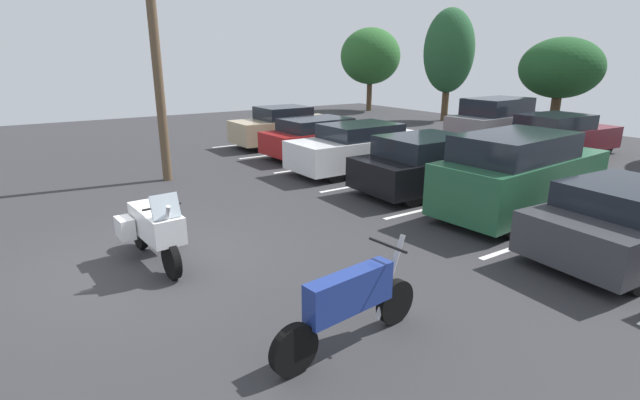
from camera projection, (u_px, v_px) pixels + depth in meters
name	position (u px, v px, depth m)	size (l,w,h in m)	color
ground	(139.00, 268.00, 8.14)	(44.00, 44.00, 0.10)	#2D2D30
motorcycle_touring	(154.00, 228.00, 8.01)	(2.22, 0.98, 1.41)	black
motorcycle_second	(351.00, 303.00, 5.71)	(0.62, 2.31, 1.26)	black
parking_stripes	(393.00, 179.00, 13.90)	(15.76, 5.14, 0.01)	silver
car_tan	(285.00, 127.00, 19.06)	(1.84, 4.38, 1.58)	tan
car_red	(323.00, 137.00, 17.01)	(2.03, 4.59, 1.39)	maroon
car_white	(362.00, 147.00, 14.83)	(1.90, 4.86, 1.48)	white
car_black	(430.00, 164.00, 12.53)	(1.98, 4.35, 1.50)	black
car_green	(520.00, 174.00, 10.59)	(2.14, 4.73, 1.88)	#235638
car_charcoal	(635.00, 221.00, 8.32)	(2.13, 4.36, 1.37)	#38383D
car_far_grey	(497.00, 122.00, 19.08)	(2.10, 4.69, 1.90)	slate
car_far_maroon	(559.00, 135.00, 17.08)	(2.17, 4.77, 1.51)	maroon
utility_pole	(153.00, 22.00, 12.58)	(1.76, 0.63, 8.40)	brown
tree_far_left	(449.00, 51.00, 25.88)	(2.75, 2.75, 6.05)	#4C3823
tree_right	(370.00, 56.00, 31.05)	(3.93, 3.93, 5.35)	#4C3823
tree_rear	(561.00, 68.00, 21.60)	(3.67, 3.67, 4.36)	#4C3823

